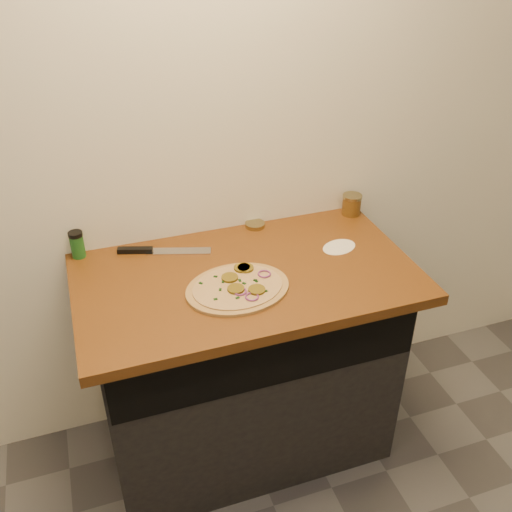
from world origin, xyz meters
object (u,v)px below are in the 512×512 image
object	(u,v)px
pizza	(238,287)
chefs_knife	(156,251)
spice_shaker	(77,244)
salsa_jar	(352,204)

from	to	relation	value
pizza	chefs_knife	distance (m)	0.39
chefs_knife	spice_shaker	size ratio (longest dim) A/B	3.31
pizza	chefs_knife	size ratio (longest dim) A/B	1.14
pizza	chefs_knife	bearing A→B (deg)	124.20
chefs_knife	spice_shaker	xyz separation A→B (m)	(-0.27, 0.06, 0.05)
chefs_knife	pizza	bearing A→B (deg)	-55.80
spice_shaker	chefs_knife	bearing A→B (deg)	-12.75
spice_shaker	salsa_jar	bearing A→B (deg)	-1.26
pizza	salsa_jar	xyz separation A→B (m)	(0.61, 0.36, 0.04)
pizza	salsa_jar	bearing A→B (deg)	30.91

